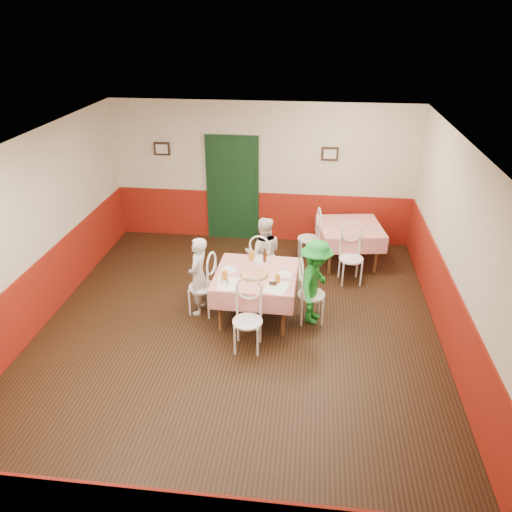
# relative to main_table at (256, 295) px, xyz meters

# --- Properties ---
(floor) EXTENTS (7.00, 7.00, 0.00)m
(floor) POSITION_rel_main_table_xyz_m (-0.22, -0.54, -0.38)
(floor) COLOR black
(floor) RESTS_ON ground
(ceiling) EXTENTS (7.00, 7.00, 0.00)m
(ceiling) POSITION_rel_main_table_xyz_m (-0.22, -0.54, 2.42)
(ceiling) COLOR white
(ceiling) RESTS_ON back_wall
(back_wall) EXTENTS (6.00, 0.10, 2.80)m
(back_wall) POSITION_rel_main_table_xyz_m (-0.22, 2.96, 1.02)
(back_wall) COLOR beige
(back_wall) RESTS_ON ground
(front_wall) EXTENTS (6.00, 0.10, 2.80)m
(front_wall) POSITION_rel_main_table_xyz_m (-0.22, -4.04, 1.02)
(front_wall) COLOR beige
(front_wall) RESTS_ON ground
(left_wall) EXTENTS (0.10, 7.00, 2.80)m
(left_wall) POSITION_rel_main_table_xyz_m (-3.22, -0.54, 1.02)
(left_wall) COLOR beige
(left_wall) RESTS_ON ground
(right_wall) EXTENTS (0.10, 7.00, 2.80)m
(right_wall) POSITION_rel_main_table_xyz_m (2.78, -0.54, 1.02)
(right_wall) COLOR beige
(right_wall) RESTS_ON ground
(wainscot_back) EXTENTS (6.00, 0.03, 1.00)m
(wainscot_back) POSITION_rel_main_table_xyz_m (-0.22, 2.94, 0.12)
(wainscot_back) COLOR maroon
(wainscot_back) RESTS_ON ground
(wainscot_left) EXTENTS (0.03, 7.00, 1.00)m
(wainscot_left) POSITION_rel_main_table_xyz_m (-3.20, -0.54, 0.12)
(wainscot_left) COLOR maroon
(wainscot_left) RESTS_ON ground
(wainscot_right) EXTENTS (0.03, 7.00, 1.00)m
(wainscot_right) POSITION_rel_main_table_xyz_m (2.77, -0.54, 0.12)
(wainscot_right) COLOR maroon
(wainscot_right) RESTS_ON ground
(door) EXTENTS (0.96, 0.06, 2.10)m
(door) POSITION_rel_main_table_xyz_m (-0.82, 2.91, 0.68)
(door) COLOR black
(door) RESTS_ON ground
(picture_left) EXTENTS (0.32, 0.03, 0.26)m
(picture_left) POSITION_rel_main_table_xyz_m (-2.22, 2.91, 1.48)
(picture_left) COLOR black
(picture_left) RESTS_ON back_wall
(picture_right) EXTENTS (0.32, 0.03, 0.26)m
(picture_right) POSITION_rel_main_table_xyz_m (1.08, 2.91, 1.48)
(picture_right) COLOR black
(picture_right) RESTS_ON back_wall
(thermostat) EXTENTS (0.10, 0.03, 0.10)m
(thermostat) POSITION_rel_main_table_xyz_m (-2.12, 2.91, 1.12)
(thermostat) COLOR white
(thermostat) RESTS_ON back_wall
(main_table) EXTENTS (1.25, 1.25, 0.77)m
(main_table) POSITION_rel_main_table_xyz_m (0.00, 0.00, 0.00)
(main_table) COLOR red
(main_table) RESTS_ON ground
(second_table) EXTENTS (1.28, 1.28, 0.77)m
(second_table) POSITION_rel_main_table_xyz_m (1.52, 2.02, 0.00)
(second_table) COLOR red
(second_table) RESTS_ON ground
(chair_left) EXTENTS (0.49, 0.49, 0.90)m
(chair_left) POSITION_rel_main_table_xyz_m (-0.85, 0.02, 0.08)
(chair_left) COLOR white
(chair_left) RESTS_ON ground
(chair_right) EXTENTS (0.48, 0.48, 0.90)m
(chair_right) POSITION_rel_main_table_xyz_m (0.85, -0.02, 0.08)
(chair_right) COLOR white
(chair_right) RESTS_ON ground
(chair_far) EXTENTS (0.50, 0.50, 0.90)m
(chair_far) POSITION_rel_main_table_xyz_m (0.02, 0.85, 0.08)
(chair_far) COLOR white
(chair_far) RESTS_ON ground
(chair_near) EXTENTS (0.42, 0.42, 0.90)m
(chair_near) POSITION_rel_main_table_xyz_m (-0.02, -0.85, 0.08)
(chair_near) COLOR white
(chair_near) RESTS_ON ground
(chair_second_a) EXTENTS (0.48, 0.48, 0.90)m
(chair_second_a) POSITION_rel_main_table_xyz_m (0.77, 2.02, 0.08)
(chair_second_a) COLOR white
(chair_second_a) RESTS_ON ground
(chair_second_b) EXTENTS (0.48, 0.48, 0.90)m
(chair_second_b) POSITION_rel_main_table_xyz_m (1.52, 1.27, 0.08)
(chair_second_b) COLOR white
(chair_second_b) RESTS_ON ground
(pizza) EXTENTS (0.41, 0.41, 0.03)m
(pizza) POSITION_rel_main_table_xyz_m (-0.02, -0.07, 0.40)
(pizza) COLOR #B74723
(pizza) RESTS_ON main_table
(plate_left) EXTENTS (0.26, 0.26, 0.01)m
(plate_left) POSITION_rel_main_table_xyz_m (-0.42, 0.04, 0.39)
(plate_left) COLOR white
(plate_left) RESTS_ON main_table
(plate_right) EXTENTS (0.26, 0.26, 0.01)m
(plate_right) POSITION_rel_main_table_xyz_m (0.43, -0.02, 0.39)
(plate_right) COLOR white
(plate_right) RESTS_ON main_table
(plate_far) EXTENTS (0.26, 0.26, 0.01)m
(plate_far) POSITION_rel_main_table_xyz_m (0.02, 0.44, 0.39)
(plate_far) COLOR white
(plate_far) RESTS_ON main_table
(glass_a) EXTENTS (0.08, 0.08, 0.14)m
(glass_a) POSITION_rel_main_table_xyz_m (-0.43, -0.25, 0.46)
(glass_a) COLOR #BF7219
(glass_a) RESTS_ON main_table
(glass_b) EXTENTS (0.07, 0.07, 0.13)m
(glass_b) POSITION_rel_main_table_xyz_m (0.35, -0.25, 0.45)
(glass_b) COLOR #BF7219
(glass_b) RESTS_ON main_table
(glass_c) EXTENTS (0.08, 0.08, 0.15)m
(glass_c) POSITION_rel_main_table_xyz_m (-0.12, 0.42, 0.46)
(glass_c) COLOR #BF7219
(glass_c) RESTS_ON main_table
(beer_bottle) EXTENTS (0.06, 0.06, 0.21)m
(beer_bottle) POSITION_rel_main_table_xyz_m (0.09, 0.38, 0.49)
(beer_bottle) COLOR #381C0A
(beer_bottle) RESTS_ON main_table
(shaker_a) EXTENTS (0.04, 0.04, 0.09)m
(shaker_a) POSITION_rel_main_table_xyz_m (-0.44, -0.41, 0.43)
(shaker_a) COLOR silver
(shaker_a) RESTS_ON main_table
(shaker_b) EXTENTS (0.04, 0.04, 0.09)m
(shaker_b) POSITION_rel_main_table_xyz_m (-0.36, -0.45, 0.43)
(shaker_b) COLOR silver
(shaker_b) RESTS_ON main_table
(shaker_c) EXTENTS (0.04, 0.04, 0.09)m
(shaker_c) POSITION_rel_main_table_xyz_m (-0.46, -0.35, 0.43)
(shaker_c) COLOR #B23319
(shaker_c) RESTS_ON main_table
(menu_left) EXTENTS (0.34, 0.43, 0.00)m
(menu_left) POSITION_rel_main_table_xyz_m (-0.37, -0.37, 0.39)
(menu_left) COLOR white
(menu_left) RESTS_ON main_table
(menu_right) EXTENTS (0.38, 0.46, 0.00)m
(menu_right) POSITION_rel_main_table_xyz_m (0.34, -0.39, 0.39)
(menu_right) COLOR white
(menu_right) RESTS_ON main_table
(wallet) EXTENTS (0.11, 0.09, 0.02)m
(wallet) POSITION_rel_main_table_xyz_m (0.28, -0.30, 0.40)
(wallet) COLOR black
(wallet) RESTS_ON main_table
(diner_left) EXTENTS (0.36, 0.50, 1.28)m
(diner_left) POSITION_rel_main_table_xyz_m (-0.90, 0.02, 0.26)
(diner_left) COLOR gray
(diner_left) RESTS_ON ground
(diner_far) EXTENTS (0.69, 0.57, 1.30)m
(diner_far) POSITION_rel_main_table_xyz_m (0.02, 0.90, 0.27)
(diner_far) COLOR gray
(diner_far) RESTS_ON ground
(diner_right) EXTENTS (0.70, 0.97, 1.35)m
(diner_right) POSITION_rel_main_table_xyz_m (0.90, -0.02, 0.30)
(diner_right) COLOR gray
(diner_right) RESTS_ON ground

